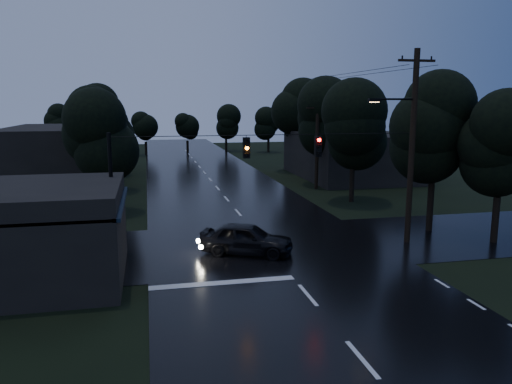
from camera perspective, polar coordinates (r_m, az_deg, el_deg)
name	(u,v)px	position (r m, az deg, el deg)	size (l,w,h in m)	color
ground	(362,360)	(15.49, 12.01, -18.26)	(160.00, 160.00, 0.00)	black
main_road	(218,188)	(43.37, -4.42, 0.41)	(12.00, 120.00, 0.02)	black
cross_street	(266,246)	(26.09, 1.10, -6.14)	(60.00, 9.00, 0.02)	black
building_far_right	(351,155)	(50.67, 10.81, 4.18)	(10.00, 14.00, 4.40)	black
building_far_left	(63,152)	(53.20, -21.16, 4.28)	(10.00, 16.00, 5.00)	black
utility_pole_main	(411,143)	(26.92, 17.25, 5.32)	(3.50, 0.30, 10.00)	black
utility_pole_far	(317,144)	(42.89, 6.99, 5.48)	(2.00, 0.30, 7.50)	black
anchor_pole_left	(112,198)	(23.81, -16.13, -0.70)	(0.18, 0.18, 6.00)	black
span_signals	(282,146)	(24.29, 2.98, 5.25)	(15.00, 0.37, 1.12)	black
tree_corner_near	(435,127)	(29.92, 19.79, 7.03)	(4.48, 4.48, 9.44)	black
tree_corner_far	(502,144)	(28.67, 26.29, 4.96)	(3.92, 3.92, 8.26)	black
tree_left_a	(97,135)	(34.56, -17.67, 6.24)	(3.92, 3.92, 8.26)	black
tree_left_b	(99,124)	(42.55, -17.55, 7.40)	(4.20, 4.20, 8.85)	black
tree_left_c	(101,116)	(52.55, -17.27, 8.26)	(4.48, 4.48, 9.44)	black
tree_right_a	(354,126)	(37.46, 11.11, 7.37)	(4.20, 4.20, 8.85)	black
tree_right_b	(324,118)	(45.10, 7.78, 8.38)	(4.48, 4.48, 9.44)	black
tree_right_c	(297,112)	(54.76, 4.76, 9.13)	(4.76, 4.76, 10.03)	black
car	(247,239)	(24.46, -1.09, -5.36)	(1.83, 4.54, 1.55)	black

